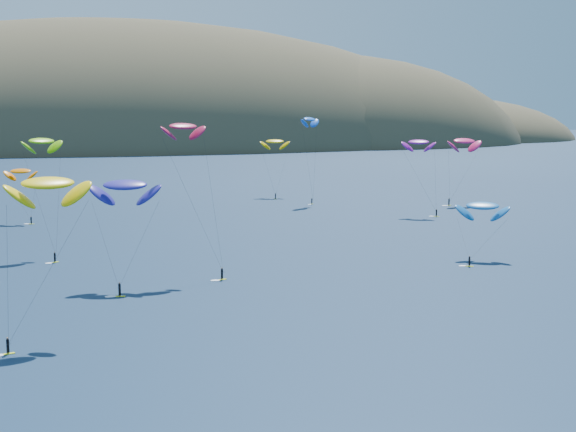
# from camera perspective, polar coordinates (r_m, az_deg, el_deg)

# --- Properties ---
(island) EXTENTS (730.00, 300.00, 210.00)m
(island) POSITION_cam_1_polar(r_m,az_deg,el_deg) (623.00, -9.98, 4.06)
(island) COLOR #3D3526
(island) RESTS_ON ground
(kitesurfer_1) EXTENTS (8.74, 8.43, 14.82)m
(kitesurfer_1) POSITION_cam_1_polar(r_m,az_deg,el_deg) (207.75, -18.48, 3.04)
(kitesurfer_1) COLOR #EDFA1B
(kitesurfer_1) RESTS_ON ground
(kitesurfer_2) EXTENTS (11.34, 11.33, 21.76)m
(kitesurfer_2) POSITION_cam_1_polar(r_m,az_deg,el_deg) (102.58, -16.71, 2.25)
(kitesurfer_2) COLOR #EDFA1B
(kitesurfer_2) RESTS_ON ground
(kitesurfer_3) EXTENTS (8.88, 15.30, 24.02)m
(kitesurfer_3) POSITION_cam_1_polar(r_m,az_deg,el_deg) (161.31, -17.12, 5.10)
(kitesurfer_3) COLOR #EDFA1B
(kitesurfer_3) RESTS_ON ground
(kitesurfer_4) EXTENTS (8.55, 8.10, 26.95)m
(kitesurfer_4) POSITION_cam_1_polar(r_m,az_deg,el_deg) (236.23, 1.55, 6.89)
(kitesurfer_4) COLOR #EDFA1B
(kitesurfer_4) RESTS_ON ground
(kitesurfer_5) EXTENTS (12.26, 11.89, 12.49)m
(kitesurfer_5) POSITION_cam_1_polar(r_m,az_deg,el_deg) (154.29, 13.67, 0.71)
(kitesurfer_5) COLOR #EDFA1B
(kitesurfer_5) RESTS_ON ground
(kitesurfer_6) EXTENTS (9.21, 10.64, 21.47)m
(kitesurfer_6) POSITION_cam_1_polar(r_m,az_deg,el_deg) (213.92, 9.28, 5.21)
(kitesurfer_6) COLOR #EDFA1B
(kitesurfer_6) RESTS_ON ground
(kitesurfer_8) EXTENTS (13.05, 7.35, 21.40)m
(kitesurfer_8) POSITION_cam_1_polar(r_m,az_deg,el_deg) (240.78, 12.42, 5.23)
(kitesurfer_8) COLOR #EDFA1B
(kitesurfer_8) RESTS_ON ground
(kitesurfer_9) EXTENTS (9.74, 10.36, 27.15)m
(kitesurfer_9) POSITION_cam_1_polar(r_m,az_deg,el_deg) (135.80, -7.47, 6.31)
(kitesurfer_9) COLOR #EDFA1B
(kitesurfer_9) RESTS_ON ground
(kitesurfer_10) EXTENTS (11.61, 13.29, 18.94)m
(kitesurfer_10) POSITION_cam_1_polar(r_m,az_deg,el_deg) (129.93, -11.51, 2.17)
(kitesurfer_10) COLOR #EDFA1B
(kitesurfer_10) RESTS_ON ground
(kitesurfer_11) EXTENTS (9.60, 13.19, 19.85)m
(kitesurfer_11) POSITION_cam_1_polar(r_m,az_deg,el_deg) (256.18, -0.94, 5.33)
(kitesurfer_11) COLOR #EDFA1B
(kitesurfer_11) RESTS_ON ground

